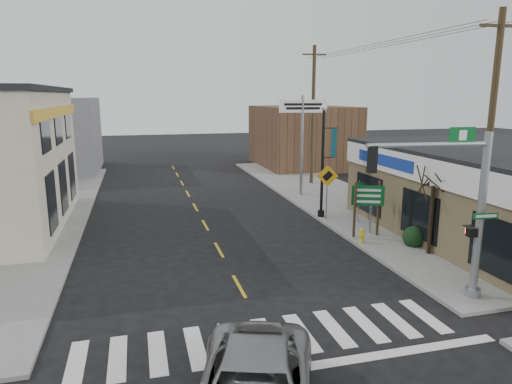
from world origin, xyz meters
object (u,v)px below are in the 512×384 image
object	(u,v)px
fire_hydrant	(362,235)
bare_tree	(435,173)
guide_sign	(367,201)
dance_center_sign	(302,120)
traffic_signal_pole	(465,199)
utility_pole_near	(489,139)
utility_pole_far	(313,114)
lamp_post	(324,153)

from	to	relation	value
fire_hydrant	bare_tree	size ratio (longest dim) A/B	0.15
fire_hydrant	guide_sign	bearing A→B (deg)	52.30
dance_center_sign	traffic_signal_pole	bearing A→B (deg)	-85.68
utility_pole_near	utility_pole_far	world-z (taller)	utility_pole_far
guide_sign	lamp_post	xyz separation A→B (m)	(-0.58, 3.87, 1.78)
utility_pole_near	bare_tree	bearing A→B (deg)	131.95
dance_center_sign	utility_pole_near	bearing A→B (deg)	-74.02
dance_center_sign	bare_tree	world-z (taller)	dance_center_sign
utility_pole_far	bare_tree	bearing A→B (deg)	-88.73
traffic_signal_pole	utility_pole_far	bearing A→B (deg)	87.03
dance_center_sign	bare_tree	size ratio (longest dim) A/B	1.51
fire_hydrant	utility_pole_near	distance (m)	6.51
fire_hydrant	lamp_post	distance (m)	5.63
bare_tree	utility_pole_near	distance (m)	2.38
traffic_signal_pole	fire_hydrant	xyz separation A→B (m)	(-0.24, 5.96, -2.94)
traffic_signal_pole	lamp_post	world-z (taller)	lamp_post
dance_center_sign	guide_sign	bearing A→B (deg)	-84.95
guide_sign	bare_tree	distance (m)	3.55
guide_sign	dance_center_sign	distance (m)	9.99
utility_pole_near	lamp_post	bearing A→B (deg)	116.01
guide_sign	utility_pole_near	distance (m)	5.90
guide_sign	dance_center_sign	world-z (taller)	dance_center_sign
bare_tree	dance_center_sign	bearing A→B (deg)	95.36
lamp_post	dance_center_sign	xyz separation A→B (m)	(0.84, 5.59, 1.44)
fire_hydrant	utility_pole_far	bearing A→B (deg)	77.49
lamp_post	fire_hydrant	bearing A→B (deg)	-108.29
fire_hydrant	lamp_post	bearing A→B (deg)	89.25
utility_pole_near	utility_pole_far	xyz separation A→B (m)	(-0.06, 17.46, 0.25)
dance_center_sign	utility_pole_far	xyz separation A→B (m)	(2.21, 3.71, 0.21)
traffic_signal_pole	bare_tree	bearing A→B (deg)	70.88
fire_hydrant	utility_pole_near	size ratio (longest dim) A/B	0.07
traffic_signal_pole	fire_hydrant	size ratio (longest dim) A/B	8.37
lamp_post	utility_pole_near	xyz separation A→B (m)	(3.10, -8.15, 1.40)
utility_pole_far	lamp_post	bearing A→B (deg)	-103.05
fire_hydrant	bare_tree	distance (m)	4.15
guide_sign	traffic_signal_pole	bearing A→B (deg)	-71.55
bare_tree	guide_sign	bearing A→B (deg)	116.76
fire_hydrant	traffic_signal_pole	bearing A→B (deg)	-87.66
traffic_signal_pole	dance_center_sign	distance (m)	16.34
bare_tree	fire_hydrant	bearing A→B (deg)	136.10
lamp_post	traffic_signal_pole	bearing A→B (deg)	-106.56
guide_sign	lamp_post	world-z (taller)	lamp_post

